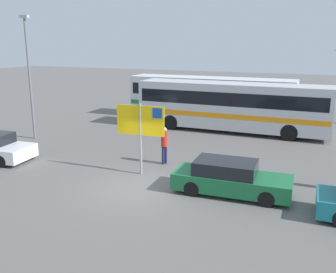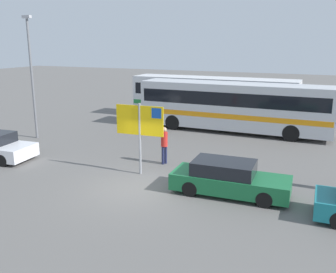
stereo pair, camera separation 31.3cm
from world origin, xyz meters
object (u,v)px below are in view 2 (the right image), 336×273
bus_front_coach (233,105)px  pedestrian_near_sign (164,142)px  ferry_sign (141,123)px  car_green (228,179)px  bus_rear_coach (213,96)px

bus_front_coach → pedestrian_near_sign: bearing=-99.3°
ferry_sign → pedestrian_near_sign: bearing=75.3°
bus_front_coach → car_green: 10.70m
ferry_sign → pedestrian_near_sign: (0.34, 1.72, -1.24)m
bus_front_coach → pedestrian_near_sign: 8.09m
bus_front_coach → bus_rear_coach: 3.86m
car_green → bus_rear_coach: bearing=107.3°
ferry_sign → car_green: ferry_sign is taller
pedestrian_near_sign → bus_rear_coach: bearing=-61.3°
bus_front_coach → ferry_sign: (-1.64, -9.68, 0.54)m
ferry_sign → pedestrian_near_sign: ferry_sign is taller
bus_rear_coach → ferry_sign: ferry_sign is taller
bus_rear_coach → car_green: bearing=-70.2°
bus_rear_coach → pedestrian_near_sign: size_ratio=6.74×
bus_front_coach → bus_rear_coach: (-2.34, 3.07, 0.00)m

